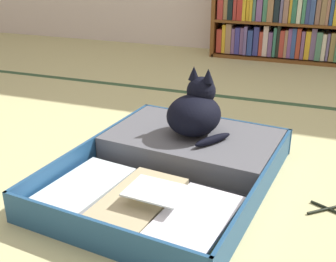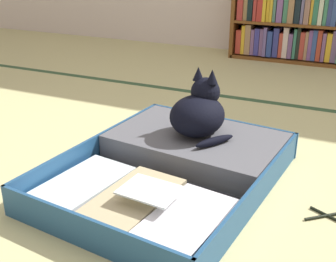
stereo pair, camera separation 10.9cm
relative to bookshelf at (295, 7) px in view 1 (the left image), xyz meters
The scene contains 5 objects.
ground_plane 2.28m from the bookshelf, 94.38° to the right, with size 10.00×10.00×0.00m, color #C6BF84.
tatami_border 1.18m from the bookshelf, 98.91° to the right, with size 4.80×0.05×0.00m.
bookshelf is the anchor object (origin of this frame).
open_suitcase 2.14m from the bookshelf, 95.79° to the right, with size 0.81×1.00×0.11m.
black_cat 1.96m from the bookshelf, 95.72° to the right, with size 0.30×0.30×0.27m.
Camera 1 is at (0.44, -1.29, 0.83)m, focal length 46.13 mm.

